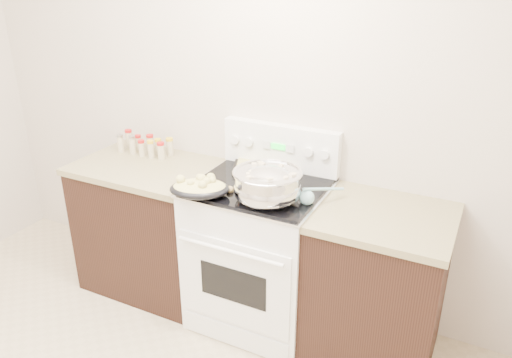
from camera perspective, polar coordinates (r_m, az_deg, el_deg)
The scene contains 9 objects.
counter_left at distance 3.54m, azimuth -11.70°, elevation -5.22°, with size 0.93×0.67×0.92m.
counter_right at distance 2.96m, azimuth 13.58°, elevation -11.77°, with size 0.73×0.67×0.92m.
kitchen_range at distance 3.13m, azimuth 0.45°, elevation -8.22°, with size 0.78×0.73×1.22m.
mixing_bowl at distance 2.69m, azimuth 1.31°, elevation -0.74°, with size 0.48×0.48×0.22m.
roasting_pan at distance 2.78m, azimuth -6.47°, elevation -0.98°, with size 0.40×0.35×0.11m.
baking_sheet at distance 3.17m, azimuth 1.37°, elevation 1.79°, with size 0.51×0.44×0.06m.
wooden_spoon at distance 2.84m, azimuth -2.29°, elevation -1.12°, with size 0.16×0.21×0.04m.
blue_ladle at distance 2.70m, azimuth 6.01°, elevation -2.02°, with size 0.19×0.25×0.10m.
spice_jars at distance 3.52m, azimuth -12.54°, elevation 3.80°, with size 0.40×0.15×0.13m.
Camera 1 is at (1.52, -0.96, 2.14)m, focal length 35.00 mm.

